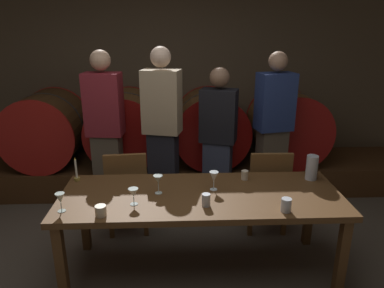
# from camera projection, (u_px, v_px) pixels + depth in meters

# --- Properties ---
(back_wall) EXTENTS (7.07, 0.24, 2.50)m
(back_wall) POSITION_uv_depth(u_px,v_px,m) (168.00, 84.00, 4.91)
(back_wall) COLOR brown
(back_wall) RESTS_ON ground
(barrel_shelf) EXTENTS (6.37, 0.90, 0.35)m
(barrel_shelf) POSITION_uv_depth(u_px,v_px,m) (169.00, 173.00, 4.73)
(barrel_shelf) COLOR #4C2D16
(barrel_shelf) RESTS_ON ground
(wine_barrel_far_left) EXTENTS (0.90, 0.85, 0.90)m
(wine_barrel_far_left) POSITION_uv_depth(u_px,v_px,m) (47.00, 129.00, 4.47)
(wine_barrel_far_left) COLOR #513319
(wine_barrel_far_left) RESTS_ON barrel_shelf
(wine_barrel_center_left) EXTENTS (0.90, 0.85, 0.90)m
(wine_barrel_center_left) POSITION_uv_depth(u_px,v_px,m) (126.00, 128.00, 4.51)
(wine_barrel_center_left) COLOR brown
(wine_barrel_center_left) RESTS_ON barrel_shelf
(wine_barrel_center_right) EXTENTS (0.90, 0.85, 0.90)m
(wine_barrel_center_right) POSITION_uv_depth(u_px,v_px,m) (210.00, 127.00, 4.55)
(wine_barrel_center_right) COLOR brown
(wine_barrel_center_right) RESTS_ON barrel_shelf
(wine_barrel_far_right) EXTENTS (0.90, 0.85, 0.90)m
(wine_barrel_far_right) POSITION_uv_depth(u_px,v_px,m) (287.00, 126.00, 4.59)
(wine_barrel_far_right) COLOR brown
(wine_barrel_far_right) RESTS_ON barrel_shelf
(dining_table) EXTENTS (2.27, 0.83, 0.73)m
(dining_table) POSITION_uv_depth(u_px,v_px,m) (201.00, 201.00, 2.95)
(dining_table) COLOR brown
(dining_table) RESTS_ON ground
(chair_left) EXTENTS (0.43, 0.43, 0.88)m
(chair_left) POSITION_uv_depth(u_px,v_px,m) (127.00, 188.00, 3.59)
(chair_left) COLOR brown
(chair_left) RESTS_ON ground
(chair_right) EXTENTS (0.41, 0.41, 0.88)m
(chair_right) POSITION_uv_depth(u_px,v_px,m) (267.00, 187.00, 3.61)
(chair_right) COLOR brown
(chair_right) RESTS_ON ground
(guest_far_left) EXTENTS (0.40, 0.28, 1.79)m
(guest_far_left) POSITION_uv_depth(u_px,v_px,m) (106.00, 132.00, 3.90)
(guest_far_left) COLOR brown
(guest_far_left) RESTS_ON ground
(guest_center_left) EXTENTS (0.43, 0.33, 1.83)m
(guest_center_left) POSITION_uv_depth(u_px,v_px,m) (163.00, 133.00, 3.81)
(guest_center_left) COLOR black
(guest_center_left) RESTS_ON ground
(guest_center_right) EXTENTS (0.44, 0.34, 1.61)m
(guest_center_right) POSITION_uv_depth(u_px,v_px,m) (218.00, 140.00, 3.95)
(guest_center_right) COLOR #33384C
(guest_center_right) RESTS_ON ground
(guest_far_right) EXTENTS (0.42, 0.31, 1.77)m
(guest_far_right) POSITION_uv_depth(u_px,v_px,m) (273.00, 132.00, 3.97)
(guest_far_right) COLOR brown
(guest_far_right) RESTS_ON ground
(candle_center) EXTENTS (0.05, 0.05, 0.22)m
(candle_center) POSITION_uv_depth(u_px,v_px,m) (77.00, 174.00, 3.15)
(candle_center) COLOR olive
(candle_center) RESTS_ON dining_table
(pitcher) EXTENTS (0.10, 0.10, 0.22)m
(pitcher) POSITION_uv_depth(u_px,v_px,m) (312.00, 168.00, 3.17)
(pitcher) COLOR silver
(pitcher) RESTS_ON dining_table
(wine_glass_far_left) EXTENTS (0.07, 0.07, 0.14)m
(wine_glass_far_left) POSITION_uv_depth(u_px,v_px,m) (60.00, 199.00, 2.62)
(wine_glass_far_left) COLOR silver
(wine_glass_far_left) RESTS_ON dining_table
(wine_glass_center_left) EXTENTS (0.08, 0.08, 0.13)m
(wine_glass_center_left) POSITION_uv_depth(u_px,v_px,m) (133.00, 193.00, 2.73)
(wine_glass_center_left) COLOR silver
(wine_glass_center_left) RESTS_ON dining_table
(wine_glass_center_right) EXTENTS (0.08, 0.08, 0.16)m
(wine_glass_center_right) POSITION_uv_depth(u_px,v_px,m) (158.00, 180.00, 2.90)
(wine_glass_center_right) COLOR silver
(wine_glass_center_right) RESTS_ON dining_table
(wine_glass_far_right) EXTENTS (0.08, 0.08, 0.16)m
(wine_glass_far_right) POSITION_uv_depth(u_px,v_px,m) (214.00, 177.00, 2.96)
(wine_glass_far_right) COLOR white
(wine_glass_far_right) RESTS_ON dining_table
(cup_far_left) EXTENTS (0.08, 0.08, 0.08)m
(cup_far_left) POSITION_uv_depth(u_px,v_px,m) (101.00, 211.00, 2.58)
(cup_far_left) COLOR beige
(cup_far_left) RESTS_ON dining_table
(cup_center_left) EXTENTS (0.06, 0.06, 0.10)m
(cup_center_left) POSITION_uv_depth(u_px,v_px,m) (206.00, 200.00, 2.72)
(cup_center_left) COLOR silver
(cup_center_left) RESTS_ON dining_table
(cup_center_right) EXTENTS (0.06, 0.06, 0.08)m
(cup_center_right) POSITION_uv_depth(u_px,v_px,m) (245.00, 175.00, 3.18)
(cup_center_right) COLOR beige
(cup_center_right) RESTS_ON dining_table
(cup_far_right) EXTENTS (0.08, 0.08, 0.10)m
(cup_far_right) POSITION_uv_depth(u_px,v_px,m) (286.00, 205.00, 2.64)
(cup_far_right) COLOR silver
(cup_far_right) RESTS_ON dining_table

